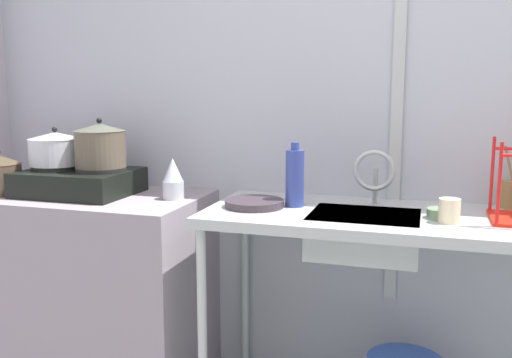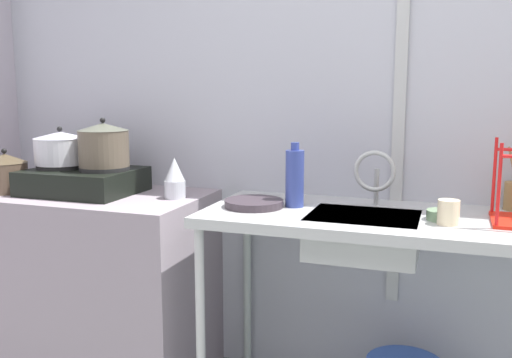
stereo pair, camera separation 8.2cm
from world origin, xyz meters
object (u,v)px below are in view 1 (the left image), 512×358
object	(u,v)px
faucet	(374,172)
sink_basin	(364,234)
pot_on_left_burner	(56,149)
percolator	(173,179)
pot_on_right_burner	(100,145)
cup_by_rack	(449,211)
bottle_by_sink	(295,178)
small_bowl_on_drainboard	(443,214)
frying_pan	(254,203)
stove	(79,181)
utensil_jar	(509,194)

from	to	relation	value
faucet	sink_basin	bearing A→B (deg)	-98.41
pot_on_left_burner	sink_basin	bearing A→B (deg)	-1.42
percolator	pot_on_right_burner	bearing A→B (deg)	-175.96
cup_by_rack	bottle_by_sink	distance (m)	0.60
percolator	small_bowl_on_drainboard	size ratio (longest dim) A/B	1.55
pot_on_right_burner	bottle_by_sink	xyz separation A→B (m)	(0.86, 0.03, -0.11)
pot_on_right_burner	frying_pan	size ratio (longest dim) A/B	0.95
sink_basin	stove	bearing A→B (deg)	178.45
bottle_by_sink	small_bowl_on_drainboard	bearing A→B (deg)	-5.24
stove	pot_on_right_burner	size ratio (longest dim) A/B	2.15
sink_basin	cup_by_rack	world-z (taller)	cup_by_rack
sink_basin	utensil_jar	xyz separation A→B (m)	(0.53, 0.28, 0.14)
stove	faucet	xyz separation A→B (m)	(1.28, 0.09, 0.08)
stove	percolator	distance (m)	0.45
percolator	sink_basin	xyz separation A→B (m)	(0.82, -0.06, -0.16)
stove	pot_on_right_burner	xyz separation A→B (m)	(0.12, 0.00, 0.16)
pot_on_left_burner	bottle_by_sink	distance (m)	1.10
frying_pan	utensil_jar	bearing A→B (deg)	16.03
percolator	cup_by_rack	size ratio (longest dim) A/B	2.03
stove	small_bowl_on_drainboard	xyz separation A→B (m)	(1.54, -0.02, -0.04)
stove	sink_basin	distance (m)	1.27
small_bowl_on_drainboard	percolator	bearing A→B (deg)	177.57
percolator	utensil_jar	distance (m)	1.37
pot_on_left_burner	small_bowl_on_drainboard	bearing A→B (deg)	-0.79
cup_by_rack	pot_on_right_burner	bearing A→B (deg)	176.55
bottle_by_sink	percolator	bearing A→B (deg)	-179.43
bottle_by_sink	frying_pan	bearing A→B (deg)	-157.40
percolator	pot_on_left_burner	bearing A→B (deg)	-177.61
pot_on_right_burner	faucet	distance (m)	1.18
pot_on_left_burner	small_bowl_on_drainboard	world-z (taller)	pot_on_left_burner
stove	frying_pan	world-z (taller)	stove
pot_on_right_burner	sink_basin	world-z (taller)	pot_on_right_burner
pot_on_left_burner	faucet	bearing A→B (deg)	3.85
frying_pan	cup_by_rack	distance (m)	0.74
percolator	utensil_jar	xyz separation A→B (m)	(1.35, 0.22, -0.03)
pot_on_right_burner	small_bowl_on_drainboard	bearing A→B (deg)	-0.92
faucet	frying_pan	distance (m)	0.49
sink_basin	small_bowl_on_drainboard	distance (m)	0.29
stove	faucet	distance (m)	1.29
pot_on_right_burner	percolator	world-z (taller)	pot_on_right_burner
pot_on_left_burner	pot_on_right_burner	bearing A→B (deg)	0.00
cup_by_rack	faucet	bearing A→B (deg)	146.89
frying_pan	utensil_jar	world-z (taller)	utensil_jar
pot_on_left_burner	pot_on_right_burner	size ratio (longest dim) A/B	1.06
sink_basin	pot_on_right_burner	bearing A→B (deg)	178.29
stove	cup_by_rack	size ratio (longest dim) A/B	5.53
small_bowl_on_drainboard	bottle_by_sink	xyz separation A→B (m)	(-0.56, 0.05, 0.10)
small_bowl_on_drainboard	utensil_jar	bearing A→B (deg)	46.68
small_bowl_on_drainboard	stove	bearing A→B (deg)	179.15
stove	pot_on_left_burner	distance (m)	0.18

